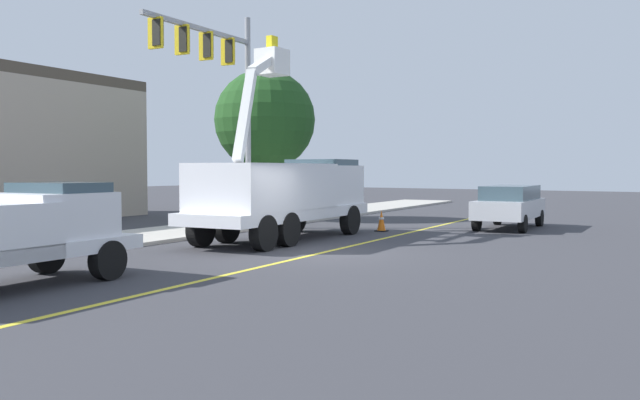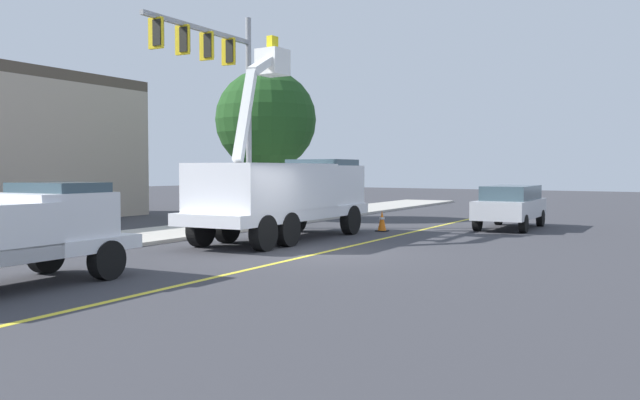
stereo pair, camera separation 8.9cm
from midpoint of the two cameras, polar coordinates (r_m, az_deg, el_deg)
name	(u,v)px [view 2 (the right image)]	position (r m, az deg, el deg)	size (l,w,h in m)	color
ground	(318,254)	(18.71, -0.03, -4.56)	(120.00, 120.00, 0.00)	#38383D
sidewalk_far_side	(124,239)	(23.07, -16.14, -3.15)	(60.00, 3.60, 0.12)	#B2ADA3
lane_centre_stripe	(318,254)	(18.71, -0.03, -4.55)	(50.00, 0.16, 0.01)	yellow
utility_bucket_truck	(284,191)	(22.33, -2.95, 0.74)	(8.39, 3.22, 6.95)	white
passing_minivan	(511,204)	(27.57, 15.91, -0.32)	(4.95, 2.31, 1.69)	silver
traffic_cone_mid_front	(382,221)	(25.43, 5.36, -1.78)	(0.40, 0.40, 0.80)	black
traffic_signal_mast	(218,74)	(25.41, -8.48, 10.45)	(5.99, 0.91, 8.26)	gray
street_tree_right	(266,120)	(31.36, -4.52, 6.75)	(4.64, 4.64, 6.93)	brown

